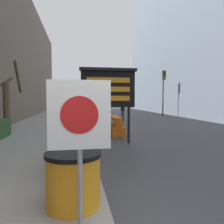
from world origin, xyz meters
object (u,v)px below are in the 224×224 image
jersey_barrier_orange_far (115,126)px  message_board (108,89)px  barrel_drum_back (73,147)px  jersey_barrier_orange_near (109,122)px  traffic_cone_near (97,132)px  pedestrian_passerby (102,111)px  pedestrian_worker (123,108)px  traffic_light_near_curb (89,88)px  traffic_light_far_side (164,84)px  warning_sign (80,124)px  barrel_drum_foreground (73,179)px  barrel_drum_middle (73,159)px  jersey_barrier_red_striped (104,119)px

jersey_barrier_orange_far → message_board: bearing=-106.8°
barrel_drum_back → jersey_barrier_orange_far: barrel_drum_back is taller
message_board → jersey_barrier_orange_near: bearing=81.0°
traffic_cone_near → pedestrian_passerby: bearing=79.7°
message_board → pedestrian_worker: bearing=74.1°
traffic_light_near_curb → jersey_barrier_orange_far: bearing=-84.7°
pedestrian_worker → pedestrian_passerby: 4.51m
pedestrian_worker → traffic_light_near_curb: bearing=79.7°
barrel_drum_back → traffic_light_far_side: (8.35, 14.53, 2.60)m
barrel_drum_back → message_board: message_board is taller
warning_sign → jersey_barrier_orange_far: warning_sign is taller
jersey_barrier_orange_far → jersey_barrier_orange_near: jersey_barrier_orange_far is taller
message_board → traffic_light_near_curb: traffic_light_near_curb is taller
message_board → traffic_light_far_side: (7.08, 11.74, 1.08)m
warning_sign → pedestrian_worker: size_ratio=1.07×
traffic_cone_near → traffic_light_near_curb: size_ratio=0.17×
barrel_drum_foreground → traffic_cone_near: 5.97m
barrel_drum_foreground → barrel_drum_middle: 1.07m
jersey_barrier_orange_far → traffic_light_near_curb: 8.25m
barrel_drum_back → jersey_barrier_orange_near: bearing=74.5°
jersey_barrier_red_striped → pedestrian_worker: bearing=51.9°
barrel_drum_middle → traffic_cone_near: bearing=79.2°
barrel_drum_foreground → barrel_drum_middle: (-0.01, 1.07, 0.00)m
message_board → jersey_barrier_orange_near: (0.67, 4.22, -1.71)m
jersey_barrier_red_striped → pedestrian_passerby: 1.89m
jersey_barrier_red_striped → traffic_cone_near: jersey_barrier_red_striped is taller
warning_sign → jersey_barrier_orange_near: size_ratio=1.09×
barrel_drum_foreground → traffic_cone_near: bearing=81.3°
barrel_drum_middle → pedestrian_worker: size_ratio=0.48×
message_board → jersey_barrier_red_striped: message_board is taller
barrel_drum_foreground → traffic_light_far_side: size_ratio=0.18×
barrel_drum_foreground → traffic_light_far_side: 18.82m
warning_sign → traffic_light_far_side: 19.16m
warning_sign → message_board: message_board is taller
barrel_drum_middle → warning_sign: warning_sign is taller
jersey_barrier_orange_far → traffic_cone_near: size_ratio=3.25×
jersey_barrier_red_striped → pedestrian_worker: size_ratio=1.13×
barrel_drum_middle → barrel_drum_back: (-0.02, 1.07, 0.00)m
traffic_light_far_side → traffic_cone_near: bearing=-124.5°
barrel_drum_foreground → barrel_drum_middle: bearing=90.7°
warning_sign → message_board: (1.15, 5.47, 0.67)m
barrel_drum_middle → traffic_light_far_side: (8.33, 15.61, 2.60)m
barrel_drum_foreground → pedestrian_worker: bearing=74.8°
traffic_light_far_side → pedestrian_worker: traffic_light_far_side is taller
barrel_drum_middle → traffic_light_far_side: size_ratio=0.18×
barrel_drum_middle → traffic_light_near_curb: 14.20m
pedestrian_passerby → barrel_drum_middle: bearing=5.1°
barrel_drum_back → traffic_light_far_side: bearing=60.1°
traffic_light_near_curb → pedestrian_worker: traffic_light_near_curb is taller
warning_sign → jersey_barrier_orange_far: bearing=76.7°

